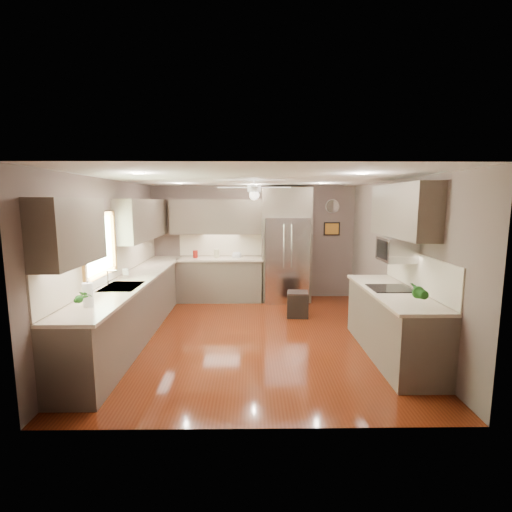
{
  "coord_description": "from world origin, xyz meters",
  "views": [
    {
      "loc": [
        -0.05,
        -5.77,
        2.16
      ],
      "look_at": [
        0.03,
        0.6,
        1.22
      ],
      "focal_mm": 26.0,
      "sensor_mm": 36.0,
      "label": 1
    }
  ],
  "objects_px": {
    "canister_a": "(195,254)",
    "refrigerator": "(286,247)",
    "bowl": "(237,257)",
    "paper_towel": "(88,295)",
    "stool": "(297,304)",
    "microwave": "(396,249)",
    "canister_c": "(217,254)",
    "potted_plant_left": "(82,297)",
    "potted_plant_right": "(418,292)",
    "soap_bottle": "(126,272)"
  },
  "relations": [
    {
      "from": "potted_plant_left",
      "to": "potted_plant_right",
      "type": "xyz_separation_m",
      "value": [
        3.87,
        0.11,
        0.03
      ]
    },
    {
      "from": "soap_bottle",
      "to": "refrigerator",
      "type": "relative_size",
      "value": 0.08
    },
    {
      "from": "canister_a",
      "to": "bowl",
      "type": "height_order",
      "value": "canister_a"
    },
    {
      "from": "potted_plant_right",
      "to": "paper_towel",
      "type": "xyz_separation_m",
      "value": [
        -3.86,
        0.02,
        -0.03
      ]
    },
    {
      "from": "canister_a",
      "to": "canister_c",
      "type": "distance_m",
      "value": 0.46
    },
    {
      "from": "canister_a",
      "to": "refrigerator",
      "type": "distance_m",
      "value": 1.97
    },
    {
      "from": "bowl",
      "to": "stool",
      "type": "relative_size",
      "value": 0.45
    },
    {
      "from": "soap_bottle",
      "to": "potted_plant_right",
      "type": "relative_size",
      "value": 0.58
    },
    {
      "from": "potted_plant_right",
      "to": "refrigerator",
      "type": "height_order",
      "value": "refrigerator"
    },
    {
      "from": "potted_plant_left",
      "to": "bowl",
      "type": "relative_size",
      "value": 1.37
    },
    {
      "from": "canister_c",
      "to": "stool",
      "type": "relative_size",
      "value": 0.41
    },
    {
      "from": "stool",
      "to": "microwave",
      "type": "bearing_deg",
      "value": -52.29
    },
    {
      "from": "potted_plant_right",
      "to": "paper_towel",
      "type": "relative_size",
      "value": 1.13
    },
    {
      "from": "canister_a",
      "to": "refrigerator",
      "type": "xyz_separation_m",
      "value": [
        1.97,
        -0.05,
        0.17
      ]
    },
    {
      "from": "potted_plant_left",
      "to": "stool",
      "type": "distance_m",
      "value": 3.96
    },
    {
      "from": "canister_a",
      "to": "paper_towel",
      "type": "bearing_deg",
      "value": -100.46
    },
    {
      "from": "potted_plant_left",
      "to": "potted_plant_right",
      "type": "distance_m",
      "value": 3.87
    },
    {
      "from": "microwave",
      "to": "stool",
      "type": "distance_m",
      "value": 2.33
    },
    {
      "from": "refrigerator",
      "to": "microwave",
      "type": "bearing_deg",
      "value": -63.91
    },
    {
      "from": "potted_plant_right",
      "to": "bowl",
      "type": "bearing_deg",
      "value": 121.26
    },
    {
      "from": "bowl",
      "to": "stool",
      "type": "distance_m",
      "value": 1.83
    },
    {
      "from": "bowl",
      "to": "refrigerator",
      "type": "height_order",
      "value": "refrigerator"
    },
    {
      "from": "soap_bottle",
      "to": "potted_plant_right",
      "type": "bearing_deg",
      "value": -22.9
    },
    {
      "from": "potted_plant_left",
      "to": "refrigerator",
      "type": "xyz_separation_m",
      "value": [
        2.67,
        3.83,
        0.1
      ]
    },
    {
      "from": "refrigerator",
      "to": "microwave",
      "type": "relative_size",
      "value": 4.45
    },
    {
      "from": "paper_towel",
      "to": "refrigerator",
      "type": "bearing_deg",
      "value": 54.3
    },
    {
      "from": "canister_a",
      "to": "canister_c",
      "type": "relative_size",
      "value": 0.88
    },
    {
      "from": "canister_c",
      "to": "potted_plant_right",
      "type": "relative_size",
      "value": 0.57
    },
    {
      "from": "canister_c",
      "to": "soap_bottle",
      "type": "xyz_separation_m",
      "value": [
        -1.26,
        -2.11,
        0.01
      ]
    },
    {
      "from": "microwave",
      "to": "stool",
      "type": "bearing_deg",
      "value": 127.71
    },
    {
      "from": "refrigerator",
      "to": "stool",
      "type": "bearing_deg",
      "value": -83.94
    },
    {
      "from": "potted_plant_left",
      "to": "paper_towel",
      "type": "xyz_separation_m",
      "value": [
        0.01,
        0.13,
        -0.0
      ]
    },
    {
      "from": "potted_plant_right",
      "to": "stool",
      "type": "bearing_deg",
      "value": 112.86
    },
    {
      "from": "canister_a",
      "to": "soap_bottle",
      "type": "height_order",
      "value": "soap_bottle"
    },
    {
      "from": "potted_plant_right",
      "to": "microwave",
      "type": "bearing_deg",
      "value": 83.1
    },
    {
      "from": "potted_plant_left",
      "to": "paper_towel",
      "type": "height_order",
      "value": "paper_towel"
    },
    {
      "from": "microwave",
      "to": "paper_towel",
      "type": "xyz_separation_m",
      "value": [
        -3.98,
        -0.99,
        -0.4
      ]
    },
    {
      "from": "canister_c",
      "to": "paper_towel",
      "type": "height_order",
      "value": "paper_towel"
    },
    {
      "from": "potted_plant_right",
      "to": "bowl",
      "type": "relative_size",
      "value": 1.61
    },
    {
      "from": "microwave",
      "to": "potted_plant_right",
      "type": "bearing_deg",
      "value": -96.9
    },
    {
      "from": "paper_towel",
      "to": "stool",
      "type": "bearing_deg",
      "value": 42.51
    },
    {
      "from": "potted_plant_left",
      "to": "bowl",
      "type": "xyz_separation_m",
      "value": [
        1.6,
        3.86,
        -0.12
      ]
    },
    {
      "from": "bowl",
      "to": "refrigerator",
      "type": "distance_m",
      "value": 1.09
    },
    {
      "from": "canister_c",
      "to": "potted_plant_left",
      "type": "bearing_deg",
      "value": -106.55
    },
    {
      "from": "potted_plant_left",
      "to": "microwave",
      "type": "distance_m",
      "value": 4.17
    },
    {
      "from": "canister_a",
      "to": "microwave",
      "type": "xyz_separation_m",
      "value": [
        3.29,
        -2.75,
        0.46
      ]
    },
    {
      "from": "canister_c",
      "to": "potted_plant_left",
      "type": "xyz_separation_m",
      "value": [
        -1.16,
        -3.9,
        0.05
      ]
    },
    {
      "from": "canister_c",
      "to": "paper_towel",
      "type": "distance_m",
      "value": 3.95
    },
    {
      "from": "paper_towel",
      "to": "potted_plant_right",
      "type": "bearing_deg",
      "value": -0.26
    },
    {
      "from": "canister_a",
      "to": "refrigerator",
      "type": "bearing_deg",
      "value": -1.37
    }
  ]
}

